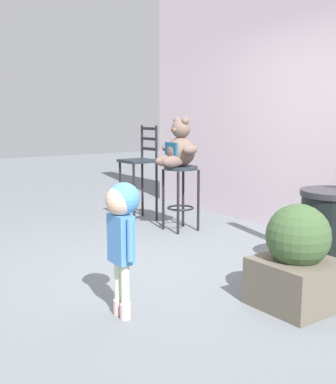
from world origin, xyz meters
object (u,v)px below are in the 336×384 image
object	(u,v)px
bar_stool_with_teddy	(181,185)
planter_with_shrub	(297,260)
teddy_bear	(179,148)
bar_chair_empty	(140,166)
child_walking	(122,220)
trash_bin	(332,231)

from	to	relation	value
bar_stool_with_teddy	planter_with_shrub	bearing A→B (deg)	-16.99
teddy_bear	bar_chair_empty	bearing A→B (deg)	-175.73
bar_stool_with_teddy	teddy_bear	bearing A→B (deg)	-90.00
bar_stool_with_teddy	planter_with_shrub	distance (m)	2.46
child_walking	bar_chair_empty	xyz separation A→B (m)	(-2.55, 1.74, 0.03)
bar_stool_with_teddy	child_walking	size ratio (longest dim) A/B	0.83
trash_bin	planter_with_shrub	bearing A→B (deg)	-68.57
teddy_bear	bar_chair_empty	xyz separation A→B (m)	(-0.77, -0.06, -0.28)
bar_stool_with_teddy	trash_bin	distance (m)	2.02
trash_bin	bar_chair_empty	xyz separation A→B (m)	(-2.77, -0.23, 0.34)
bar_chair_empty	trash_bin	bearing A→B (deg)	4.81
bar_stool_with_teddy	planter_with_shrub	xyz separation A→B (m)	(2.34, -0.72, -0.21)
trash_bin	planter_with_shrub	world-z (taller)	planter_with_shrub
bar_stool_with_teddy	teddy_bear	world-z (taller)	teddy_bear
teddy_bear	planter_with_shrub	bearing A→B (deg)	-16.38
teddy_bear	child_walking	bearing A→B (deg)	-45.25
teddy_bear	planter_with_shrub	xyz separation A→B (m)	(2.34, -0.69, -0.64)
planter_with_shrub	teddy_bear	bearing A→B (deg)	163.62
child_walking	trash_bin	distance (m)	2.01
bar_chair_empty	planter_with_shrub	distance (m)	3.19
trash_bin	bar_stool_with_teddy	bearing A→B (deg)	-175.76
bar_stool_with_teddy	bar_chair_empty	world-z (taller)	bar_chair_empty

